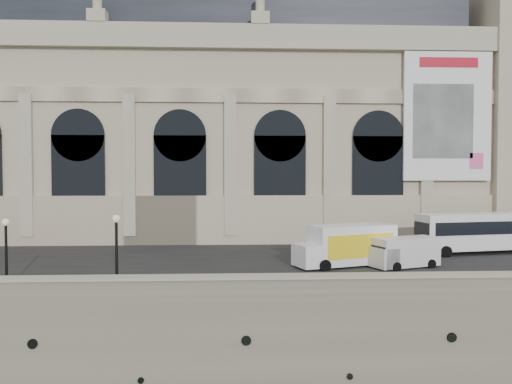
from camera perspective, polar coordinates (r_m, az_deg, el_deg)
quay at (r=64.04m, az=-3.78°, el=-7.08°), size 160.00×70.00×6.00m
street at (r=42.83m, az=-4.34°, el=-7.50°), size 160.00×24.00×0.06m
parapet at (r=29.57m, az=-5.10°, el=-10.66°), size 160.00×1.40×1.21m
museum at (r=59.89m, az=-9.69°, el=8.32°), size 69.00×18.70×29.10m
bus_right at (r=49.20m, az=24.57°, el=-4.08°), size 12.58×4.61×3.63m
van_c at (r=39.56m, az=16.38°, el=-6.67°), size 5.58×3.62×2.33m
box_truck at (r=39.34m, az=10.35°, el=-6.04°), size 8.35×4.98×3.21m
lamp_left at (r=34.33m, az=-26.65°, el=-6.42°), size 0.45×0.45×4.42m
lamp_right at (r=31.57m, az=-15.65°, el=-6.77°), size 0.48×0.48×4.67m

